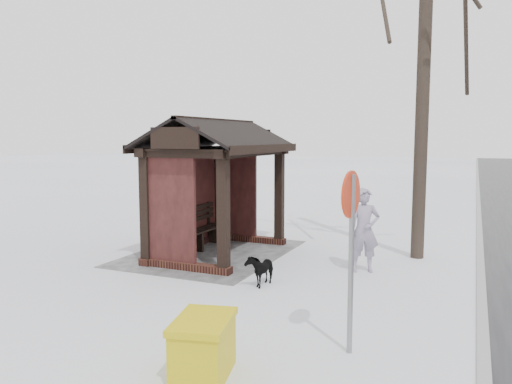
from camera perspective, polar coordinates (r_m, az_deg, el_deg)
ground at (r=11.57m, az=-4.24°, el=-7.10°), size 120.00×120.00×0.00m
kerb at (r=10.29m, az=24.34°, el=-9.30°), size 120.00×0.15×0.06m
trampled_patch at (r=11.67m, az=-5.11°, el=-6.96°), size 4.20×3.20×0.02m
bus_shelter at (r=11.35m, az=-5.04°, el=3.68°), size 3.60×2.40×3.09m
pedestrian at (r=10.16m, az=12.25°, el=-4.28°), size 0.61×0.72×1.68m
dog at (r=9.16m, az=0.51°, el=-8.78°), size 0.72×0.36×0.59m
grit_bin at (r=5.86m, az=-6.05°, el=-17.22°), size 1.00×0.79×0.68m
road_sign at (r=6.17m, az=10.76°, el=-3.41°), size 0.58×0.12×2.28m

